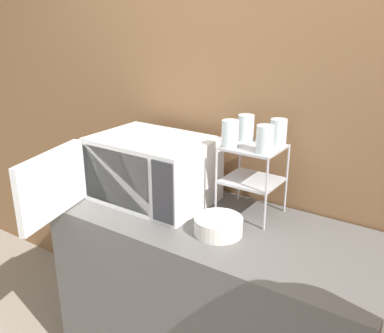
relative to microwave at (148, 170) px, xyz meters
The scene contains 9 objects.
wall_back 0.58m from the microwave, 40.34° to the left, with size 8.00×0.06×2.60m.
counter 0.74m from the microwave, ahead, with size 1.53×0.65×0.92m.
microwave is the anchor object (origin of this frame).
dish_rack 0.52m from the microwave, 16.85° to the left, with size 0.26×0.23×0.33m.
glass_front_left 0.48m from the microwave, 11.07° to the left, with size 0.07×0.07×0.12m.
glass_back_right 0.66m from the microwave, 20.92° to the left, with size 0.07×0.07×0.12m.
glass_front_right 0.62m from the microwave, ahead, with size 0.07×0.07×0.12m.
glass_back_left 0.52m from the microwave, 26.91° to the left, with size 0.07×0.07×0.12m.
bowl 0.50m from the microwave, 12.56° to the right, with size 0.21×0.21×0.07m.
Camera 1 is at (0.88, -1.16, 1.81)m, focal length 40.00 mm.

